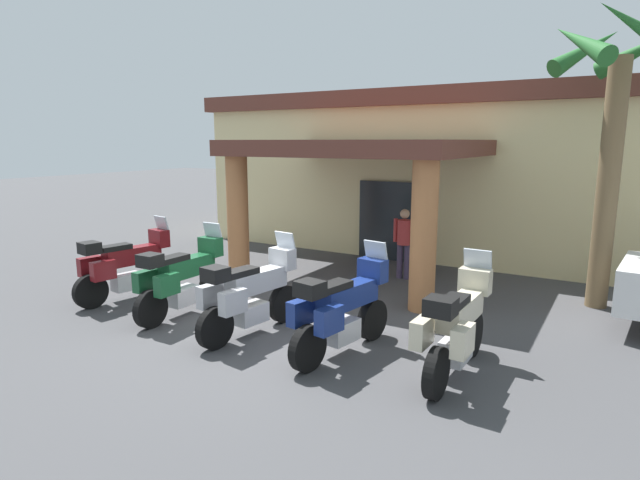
% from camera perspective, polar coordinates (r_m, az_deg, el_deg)
% --- Properties ---
extents(ground_plane, '(80.00, 80.00, 0.00)m').
position_cam_1_polar(ground_plane, '(8.94, -7.27, -9.80)').
color(ground_plane, '#424244').
extents(motel_building, '(12.87, 10.25, 4.48)m').
position_cam_1_polar(motel_building, '(16.36, 11.81, 7.57)').
color(motel_building, beige).
rests_on(motel_building, ground_plane).
extents(motorcycle_maroon, '(0.89, 2.20, 1.61)m').
position_cam_1_polar(motorcycle_maroon, '(11.01, -20.63, -2.67)').
color(motorcycle_maroon, black).
rests_on(motorcycle_maroon, ground_plane).
extents(motorcycle_green, '(0.71, 2.21, 1.61)m').
position_cam_1_polar(motorcycle_green, '(9.71, -15.00, -4.10)').
color(motorcycle_green, black).
rests_on(motorcycle_green, ground_plane).
extents(motorcycle_silver, '(0.84, 2.20, 1.61)m').
position_cam_1_polar(motorcycle_silver, '(8.52, -7.73, -5.90)').
color(motorcycle_silver, black).
rests_on(motorcycle_silver, ground_plane).
extents(motorcycle_blue, '(0.89, 2.20, 1.61)m').
position_cam_1_polar(motorcycle_blue, '(7.68, 2.39, -7.69)').
color(motorcycle_blue, black).
rests_on(motorcycle_blue, ground_plane).
extents(motorcycle_cream, '(0.72, 2.21, 1.61)m').
position_cam_1_polar(motorcycle_cream, '(7.24, 14.84, -9.23)').
color(motorcycle_cream, black).
rests_on(motorcycle_cream, ground_plane).
extents(pedestrian, '(0.53, 0.32, 1.62)m').
position_cam_1_polar(pedestrian, '(12.01, 9.26, 0.12)').
color(pedestrian, '#3F334C').
rests_on(pedestrian, ground_plane).
extents(palm_tree_near_portico, '(2.42, 2.52, 5.52)m').
position_cam_1_polar(palm_tree_near_portico, '(11.00, 30.02, 13.15)').
color(palm_tree_near_portico, brown).
rests_on(palm_tree_near_portico, ground_plane).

